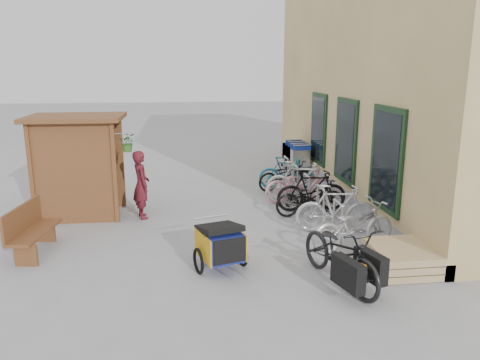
{
  "coord_description": "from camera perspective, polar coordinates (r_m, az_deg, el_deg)",
  "views": [
    {
      "loc": [
        -0.75,
        -8.67,
        3.48
      ],
      "look_at": [
        0.5,
        1.5,
        1.0
      ],
      "focal_mm": 35.0,
      "sensor_mm": 36.0,
      "label": 1
    }
  ],
  "objects": [
    {
      "name": "bike_5",
      "position": [
        12.49,
        7.3,
        -0.14
      ],
      "size": [
        1.85,
        0.92,
        1.07
      ],
      "primitive_type": "imported",
      "rotation": [
        0.0,
        0.0,
        1.32
      ],
      "color": "silver",
      "rests_on": "ground"
    },
    {
      "name": "bike_rack",
      "position": [
        11.86,
        8.13,
        -1.01
      ],
      "size": [
        0.05,
        5.35,
        0.86
      ],
      "color": "#A5A8AD",
      "rests_on": "ground"
    },
    {
      "name": "bike_3",
      "position": [
        11.64,
        8.73,
        -1.28
      ],
      "size": [
        1.75,
        0.52,
        1.05
      ],
      "primitive_type": "imported",
      "rotation": [
        0.0,
        0.0,
        1.56
      ],
      "color": "black",
      "rests_on": "ground"
    },
    {
      "name": "pallet_stack",
      "position": [
        8.81,
        19.01,
        -8.97
      ],
      "size": [
        1.0,
        1.2,
        0.4
      ],
      "color": "tan",
      "rests_on": "ground"
    },
    {
      "name": "bike_2",
      "position": [
        11.3,
        8.58,
        -2.08
      ],
      "size": [
        1.78,
        0.77,
        0.91
      ],
      "primitive_type": "imported",
      "rotation": [
        0.0,
        0.0,
        1.67
      ],
      "color": "black",
      "rests_on": "ground"
    },
    {
      "name": "shopping_carts",
      "position": [
        16.02,
        6.66,
        3.27
      ],
      "size": [
        0.6,
        2.04,
        1.08
      ],
      "color": "silver",
      "rests_on": "ground"
    },
    {
      "name": "child_trailer",
      "position": [
        8.25,
        -2.4,
        -7.67
      ],
      "size": [
        0.98,
        1.53,
        0.88
      ],
      "rotation": [
        0.0,
        0.0,
        0.3
      ],
      "color": "navy",
      "rests_on": "ground"
    },
    {
      "name": "kiosk",
      "position": [
        11.59,
        -19.53,
        3.24
      ],
      "size": [
        2.49,
        1.65,
        2.4
      ],
      "color": "brown",
      "rests_on": "ground"
    },
    {
      "name": "bench",
      "position": [
        9.76,
        -24.19,
        -5.46
      ],
      "size": [
        0.66,
        1.57,
        0.96
      ],
      "rotation": [
        0.0,
        0.0,
        -0.13
      ],
      "color": "brown",
      "rests_on": "ground"
    },
    {
      "name": "bike_0",
      "position": [
        9.36,
        13.69,
        -5.43
      ],
      "size": [
        1.97,
        1.15,
        0.98
      ],
      "primitive_type": "imported",
      "rotation": [
        0.0,
        0.0,
        1.86
      ],
      "color": "#B6B6BB",
      "rests_on": "ground"
    },
    {
      "name": "bike_4",
      "position": [
        12.36,
        7.22,
        -0.53
      ],
      "size": [
        1.9,
        0.81,
        0.97
      ],
      "primitive_type": "imported",
      "rotation": [
        0.0,
        0.0,
        1.66
      ],
      "color": "pink",
      "rests_on": "ground"
    },
    {
      "name": "bike_1",
      "position": [
        10.24,
        11.69,
        -3.44
      ],
      "size": [
        1.82,
        0.76,
        1.06
      ],
      "primitive_type": "imported",
      "rotation": [
        0.0,
        0.0,
        1.42
      ],
      "color": "#B6B6BB",
      "rests_on": "ground"
    },
    {
      "name": "building",
      "position": [
        15.03,
        22.38,
        12.66
      ],
      "size": [
        6.07,
        13.0,
        7.0
      ],
      "color": "#D7B67C",
      "rests_on": "ground"
    },
    {
      "name": "bike_6",
      "position": [
        13.51,
        5.65,
        0.56
      ],
      "size": [
        1.78,
        0.92,
        0.89
      ],
      "primitive_type": "imported",
      "rotation": [
        0.0,
        0.0,
        1.77
      ],
      "color": "black",
      "rests_on": "ground"
    },
    {
      "name": "bike_7",
      "position": [
        13.74,
        5.62,
        0.89
      ],
      "size": [
        1.63,
        0.73,
        0.94
      ],
      "primitive_type": "imported",
      "rotation": [
        0.0,
        0.0,
        1.38
      ],
      "color": "teal",
      "rests_on": "ground"
    },
    {
      "name": "cargo_bike",
      "position": [
        7.85,
        12.28,
        -8.82
      ],
      "size": [
        1.26,
        2.14,
        1.06
      ],
      "rotation": [
        0.0,
        0.0,
        0.29
      ],
      "color": "black",
      "rests_on": "ground"
    },
    {
      "name": "person_kiosk",
      "position": [
        11.17,
        -11.95,
        -0.56
      ],
      "size": [
        0.54,
        0.67,
        1.61
      ],
      "primitive_type": "imported",
      "rotation": [
        0.0,
        0.0,
        1.88
      ],
      "color": "maroon",
      "rests_on": "ground"
    },
    {
      "name": "ground",
      "position": [
        9.37,
        -1.94,
        -8.2
      ],
      "size": [
        80.0,
        80.0,
        0.0
      ],
      "primitive_type": "plane",
      "color": "#969699"
    }
  ]
}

